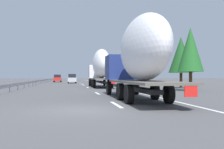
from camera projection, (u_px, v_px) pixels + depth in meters
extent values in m
plane|color=#4C4C4F|center=(72.00, 84.00, 51.25)|extent=(260.00, 260.00, 0.00)
cube|color=white|center=(116.00, 105.00, 14.01)|extent=(3.20, 0.20, 0.01)
cube|color=white|center=(97.00, 93.00, 23.21)|extent=(3.20, 0.20, 0.01)
cube|color=white|center=(88.00, 87.00, 35.17)|extent=(3.20, 0.20, 0.01)
cube|color=white|center=(84.00, 85.00, 44.47)|extent=(3.20, 0.20, 0.01)
cube|color=white|center=(82.00, 84.00, 50.39)|extent=(3.20, 0.20, 0.01)
cube|color=white|center=(80.00, 83.00, 58.84)|extent=(3.20, 0.20, 0.01)
cube|color=white|center=(98.00, 83.00, 57.06)|extent=(110.00, 0.20, 0.01)
cube|color=silver|center=(97.00, 72.00, 40.70)|extent=(2.40, 2.50, 1.90)
cube|color=black|center=(96.00, 68.00, 41.79)|extent=(0.08, 2.12, 0.80)
cube|color=#262628|center=(99.00, 82.00, 37.88)|extent=(10.50, 0.70, 0.24)
cube|color=#59544C|center=(102.00, 79.00, 35.06)|extent=(9.02, 2.50, 0.12)
ellipsoid|color=white|center=(101.00, 64.00, 35.51)|extent=(6.65, 2.20, 3.79)
cube|color=red|center=(113.00, 81.00, 30.75)|extent=(0.04, 0.56, 0.56)
cylinder|color=black|center=(90.00, 82.00, 40.52)|extent=(1.04, 0.30, 1.04)
cylinder|color=black|center=(104.00, 82.00, 40.87)|extent=(1.04, 0.30, 1.04)
cylinder|color=black|center=(92.00, 83.00, 36.07)|extent=(1.04, 0.35, 1.04)
cylinder|color=black|center=(109.00, 83.00, 36.42)|extent=(1.04, 0.35, 1.04)
cylinder|color=black|center=(94.00, 84.00, 33.70)|extent=(1.04, 0.35, 1.04)
cylinder|color=black|center=(112.00, 84.00, 34.05)|extent=(1.04, 0.35, 1.04)
cube|color=navy|center=(123.00, 68.00, 21.55)|extent=(2.40, 2.50, 1.90)
cube|color=black|center=(120.00, 62.00, 22.64)|extent=(0.08, 2.12, 0.80)
cube|color=#262628|center=(131.00, 88.00, 18.59)|extent=(11.01, 0.70, 0.24)
cube|color=#59544C|center=(143.00, 82.00, 15.64)|extent=(9.57, 2.50, 0.12)
ellipsoid|color=white|center=(143.00, 48.00, 15.63)|extent=(7.50, 2.20, 3.76)
cube|color=red|center=(191.00, 90.00, 11.05)|extent=(0.04, 0.56, 0.56)
cylinder|color=black|center=(109.00, 88.00, 21.37)|extent=(1.04, 0.30, 1.04)
cylinder|color=black|center=(136.00, 88.00, 21.71)|extent=(1.04, 0.30, 1.04)
cylinder|color=black|center=(120.00, 92.00, 16.64)|extent=(1.04, 0.35, 1.04)
cylinder|color=black|center=(155.00, 91.00, 16.99)|extent=(1.04, 0.35, 1.04)
cylinder|color=black|center=(129.00, 94.00, 14.27)|extent=(1.04, 0.35, 1.04)
cylinder|color=black|center=(169.00, 94.00, 14.62)|extent=(1.04, 0.35, 1.04)
cube|color=red|center=(58.00, 79.00, 67.19)|extent=(4.57, 1.82, 0.84)
cube|color=black|center=(58.00, 76.00, 66.85)|extent=(2.51, 1.60, 0.68)
cylinder|color=black|center=(55.00, 81.00, 68.46)|extent=(0.64, 0.22, 0.64)
cylinder|color=black|center=(61.00, 81.00, 68.71)|extent=(0.64, 0.22, 0.64)
cylinder|color=black|center=(54.00, 81.00, 65.66)|extent=(0.64, 0.22, 0.64)
cylinder|color=black|center=(61.00, 81.00, 65.92)|extent=(0.64, 0.22, 0.64)
cube|color=#ADB2B7|center=(72.00, 80.00, 56.44)|extent=(4.18, 1.73, 0.84)
cube|color=black|center=(72.00, 76.00, 56.14)|extent=(2.30, 1.52, 0.75)
cylinder|color=black|center=(68.00, 82.00, 57.60)|extent=(0.64, 0.22, 0.64)
cylinder|color=black|center=(76.00, 82.00, 57.84)|extent=(0.64, 0.22, 0.64)
cylinder|color=black|center=(68.00, 82.00, 55.04)|extent=(0.64, 0.22, 0.64)
cylinder|color=black|center=(76.00, 82.00, 55.28)|extent=(0.64, 0.22, 0.64)
cube|color=white|center=(71.00, 78.00, 89.48)|extent=(4.20, 1.80, 0.84)
cube|color=black|center=(71.00, 76.00, 89.17)|extent=(2.31, 1.59, 0.61)
cylinder|color=black|center=(69.00, 80.00, 90.64)|extent=(0.64, 0.22, 0.64)
cylinder|color=black|center=(74.00, 80.00, 90.89)|extent=(0.64, 0.22, 0.64)
cylinder|color=black|center=(69.00, 80.00, 88.07)|extent=(0.64, 0.22, 0.64)
cylinder|color=black|center=(74.00, 80.00, 88.32)|extent=(0.64, 0.22, 0.64)
cylinder|color=gray|center=(107.00, 78.00, 51.92)|extent=(0.10, 0.10, 2.21)
cube|color=#2D569E|center=(107.00, 70.00, 51.93)|extent=(0.06, 0.90, 0.70)
cylinder|color=#472D19|center=(145.00, 79.00, 46.92)|extent=(0.35, 0.35, 1.85)
cone|color=#1E5B23|center=(145.00, 60.00, 46.94)|extent=(3.72, 3.72, 4.64)
cylinder|color=#472D19|center=(147.00, 79.00, 48.90)|extent=(0.34, 0.34, 1.83)
cone|color=#286B2D|center=(147.00, 62.00, 48.92)|extent=(3.78, 3.78, 4.38)
cylinder|color=#472D19|center=(181.00, 80.00, 33.06)|extent=(0.34, 0.34, 1.89)
cone|color=#194C1E|center=(181.00, 55.00, 33.08)|extent=(3.00, 3.00, 4.38)
cylinder|color=#472D19|center=(191.00, 81.00, 26.80)|extent=(0.32, 0.32, 1.92)
cone|color=#1E5B23|center=(190.00, 49.00, 26.82)|extent=(2.54, 2.54, 4.39)
cube|color=#9EA0A5|center=(41.00, 81.00, 53.27)|extent=(94.00, 0.06, 0.32)
cube|color=slate|center=(10.00, 89.00, 25.02)|extent=(0.10, 0.10, 0.60)
cube|color=slate|center=(18.00, 87.00, 29.06)|extent=(0.10, 0.10, 0.60)
cube|color=slate|center=(24.00, 86.00, 33.09)|extent=(0.10, 0.10, 0.60)
cube|color=slate|center=(29.00, 85.00, 37.13)|extent=(0.10, 0.10, 0.60)
cube|color=slate|center=(33.00, 84.00, 41.16)|extent=(0.10, 0.10, 0.60)
cube|color=slate|center=(36.00, 83.00, 45.20)|extent=(0.10, 0.10, 0.60)
cube|color=slate|center=(39.00, 83.00, 49.24)|extent=(0.10, 0.10, 0.60)
cube|color=slate|center=(41.00, 82.00, 53.27)|extent=(0.10, 0.10, 0.60)
cube|color=slate|center=(43.00, 82.00, 57.31)|extent=(0.10, 0.10, 0.60)
cube|color=slate|center=(45.00, 81.00, 61.34)|extent=(0.10, 0.10, 0.60)
cube|color=slate|center=(46.00, 81.00, 65.38)|extent=(0.10, 0.10, 0.60)
cube|color=slate|center=(47.00, 81.00, 69.41)|extent=(0.10, 0.10, 0.60)
cube|color=slate|center=(49.00, 80.00, 73.45)|extent=(0.10, 0.10, 0.60)
cube|color=slate|center=(50.00, 80.00, 77.49)|extent=(0.10, 0.10, 0.60)
cube|color=slate|center=(51.00, 80.00, 81.52)|extent=(0.10, 0.10, 0.60)
cube|color=slate|center=(51.00, 80.00, 85.56)|extent=(0.10, 0.10, 0.60)
cube|color=slate|center=(52.00, 80.00, 89.59)|extent=(0.10, 0.10, 0.60)
cube|color=slate|center=(53.00, 80.00, 93.63)|extent=(0.10, 0.10, 0.60)
cube|color=slate|center=(54.00, 79.00, 97.66)|extent=(0.10, 0.10, 0.60)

